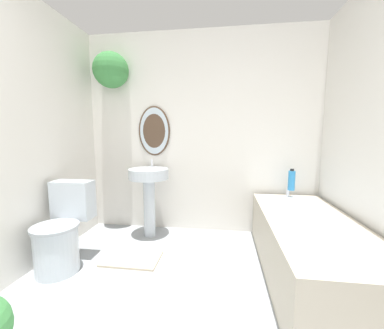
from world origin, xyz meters
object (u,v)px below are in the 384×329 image
(toilet, at_px, (62,233))
(bathtub, at_px, (310,247))
(pedestal_sink, at_px, (149,185))
(shampoo_bottle, at_px, (292,180))

(toilet, xyz_separation_m, bathtub, (2.13, 0.13, -0.06))
(bathtub, bearing_deg, toilet, -176.40)
(toilet, distance_m, pedestal_sink, 0.98)
(pedestal_sink, height_order, shampoo_bottle, pedestal_sink)
(bathtub, height_order, shampoo_bottle, shampoo_bottle)
(pedestal_sink, bearing_deg, toilet, -126.53)
(shampoo_bottle, bearing_deg, bathtub, -92.52)
(bathtub, relative_size, shampoo_bottle, 7.00)
(pedestal_sink, distance_m, shampoo_bottle, 1.61)
(toilet, distance_m, shampoo_bottle, 2.36)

